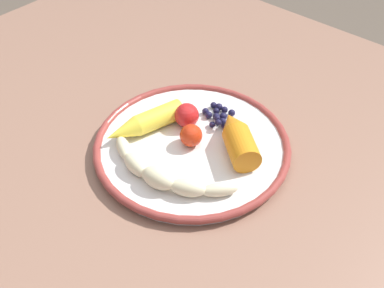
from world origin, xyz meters
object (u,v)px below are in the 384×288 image
(blueberry_pile, at_px, (218,115))
(tomato_near, at_px, (191,135))
(plate, at_px, (192,145))
(banana, at_px, (163,175))
(tomato_mid, at_px, (187,115))
(dining_table, at_px, (182,175))
(carrot_orange, at_px, (237,137))
(carrot_yellow, at_px, (144,123))

(blueberry_pile, bearing_deg, tomato_near, 94.95)
(plate, bearing_deg, banana, 102.58)
(tomato_mid, bearing_deg, tomato_near, 139.73)
(dining_table, bearing_deg, blueberry_pile, -109.14)
(dining_table, xyz_separation_m, banana, (-0.05, 0.09, 0.11))
(carrot_orange, distance_m, blueberry_pile, 0.07)
(banana, height_order, carrot_yellow, carrot_yellow)
(banana, distance_m, tomato_near, 0.08)
(carrot_orange, relative_size, tomato_near, 3.20)
(dining_table, distance_m, plate, 0.10)
(carrot_yellow, bearing_deg, plate, -161.13)
(carrot_orange, height_order, carrot_yellow, carrot_orange)
(carrot_orange, bearing_deg, banana, 72.82)
(blueberry_pile, distance_m, tomato_mid, 0.05)
(plate, height_order, blueberry_pile, blueberry_pile)
(carrot_orange, bearing_deg, blueberry_pile, -29.09)
(dining_table, relative_size, tomato_near, 32.89)
(plate, distance_m, banana, 0.09)
(tomato_mid, bearing_deg, blueberry_pile, -121.73)
(carrot_yellow, xyz_separation_m, tomato_mid, (-0.04, -0.05, 0.00))
(carrot_orange, bearing_deg, tomato_near, 34.03)
(tomato_mid, bearing_deg, carrot_yellow, 53.98)
(carrot_yellow, bearing_deg, dining_table, -142.65)
(tomato_near, relative_size, tomato_mid, 0.89)
(tomato_near, height_order, tomato_mid, tomato_mid)
(plate, bearing_deg, tomato_near, 25.42)
(carrot_yellow, bearing_deg, banana, 148.46)
(carrot_yellow, xyz_separation_m, blueberry_pile, (-0.07, -0.10, -0.01))
(dining_table, height_order, carrot_yellow, carrot_yellow)
(dining_table, distance_m, tomato_mid, 0.12)
(dining_table, distance_m, carrot_yellow, 0.13)
(carrot_orange, bearing_deg, carrot_yellow, 25.94)
(banana, height_order, carrot_orange, carrot_orange)
(carrot_orange, bearing_deg, tomato_mid, 6.01)
(banana, bearing_deg, blueberry_pile, -80.46)
(dining_table, bearing_deg, carrot_yellow, 37.35)
(carrot_orange, height_order, tomato_near, carrot_orange)
(plate, bearing_deg, dining_table, -15.43)
(tomato_near, bearing_deg, carrot_yellow, 18.75)
(plate, xyz_separation_m, blueberry_pile, (0.01, -0.07, 0.01))
(carrot_orange, relative_size, blueberry_pile, 1.92)
(blueberry_pile, relative_size, tomato_near, 1.67)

